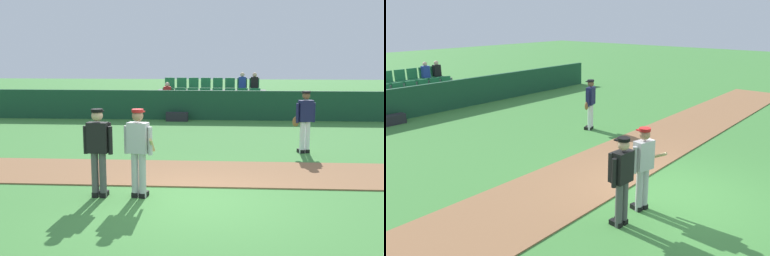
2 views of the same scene
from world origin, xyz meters
The scene contains 8 objects.
ground_plane centered at (0.00, 0.00, 0.00)m, with size 80.00×80.00×0.00m, color #42843A.
infield_dirt_path centered at (0.00, 2.17, 0.01)m, with size 28.00×2.39×0.03m, color #936642.
dugout_fence centered at (0.00, 11.10, 0.61)m, with size 20.00×0.16×1.23m, color #19472D.
stadium_bleachers centered at (0.01, 12.55, 0.50)m, with size 5.00×2.10×1.90m.
batter_grey_jersey centered at (-1.08, 0.24, 0.97)m, with size 0.61×0.80×1.76m.
umpire_home_plate centered at (-1.87, 0.22, 1.00)m, with size 0.59×0.33×1.76m.
runner_navy_jersey centered at (2.84, 4.69, 0.96)m, with size 0.67×0.39×1.76m.
equipment_bag centered at (-1.36, 10.65, 0.18)m, with size 0.90×0.36×0.36m, color #232328.
Camera 2 is at (-7.43, -3.41, 3.86)m, focal length 36.13 mm.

